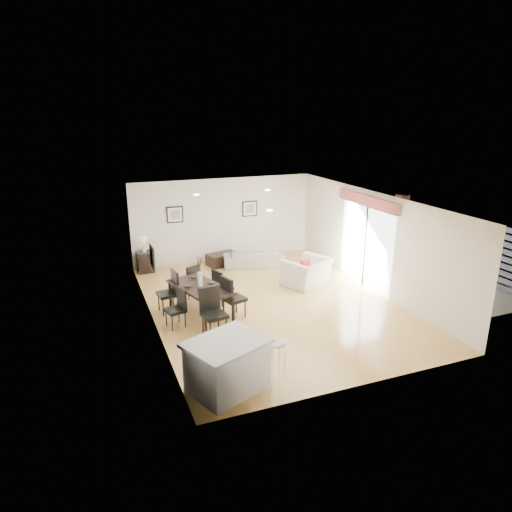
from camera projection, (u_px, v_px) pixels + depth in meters
name	position (u px, v px, depth m)	size (l,w,h in m)	color
ground	(271.00, 303.00, 11.77)	(8.00, 8.00, 0.00)	tan
wall_back	(224.00, 220.00, 14.91)	(6.00, 0.04, 2.70)	silver
wall_front	(364.00, 318.00, 7.81)	(6.00, 0.04, 2.70)	silver
wall_left	(150.00, 268.00, 10.32)	(0.04, 8.00, 2.70)	silver
wall_right	(373.00, 241.00, 12.40)	(0.04, 8.00, 2.70)	silver
ceiling	(273.00, 200.00, 10.95)	(6.00, 8.00, 0.02)	white
sofa	(253.00, 258.00, 14.53)	(1.89, 0.74, 0.55)	gray
armchair	(306.00, 272.00, 12.88)	(1.20, 1.05, 0.78)	#F0E4CF
courtyard_plant_a	(462.00, 270.00, 13.37)	(0.53, 0.46, 0.59)	#335424
courtyard_plant_b	(429.00, 257.00, 14.38)	(0.39, 0.39, 0.69)	#335424
dining_table	(200.00, 289.00, 10.92)	(1.36, 1.95, 0.74)	black
dining_chair_wnear	(178.00, 305.00, 10.37)	(0.50, 0.50, 0.91)	black
dining_chair_wfar	(171.00, 289.00, 11.13)	(0.51, 0.51, 1.04)	black
dining_chair_enear	(231.00, 295.00, 10.74)	(0.58, 0.58, 1.05)	black
dining_chair_efar	(221.00, 285.00, 11.56)	(0.53, 0.53, 0.93)	black
dining_chair_head	(212.00, 309.00, 9.97)	(0.56, 0.56, 1.09)	black
dining_chair_foot	(191.00, 280.00, 11.97)	(0.55, 0.55, 0.92)	black
vase	(200.00, 274.00, 10.81)	(0.93, 1.43, 0.72)	white
coffee_table	(222.00, 259.00, 14.66)	(0.95, 0.57, 0.38)	black
side_table	(145.00, 262.00, 14.00)	(0.47, 0.47, 0.63)	black
table_lamp	(144.00, 243.00, 13.81)	(0.24, 0.24, 0.46)	white
cushion	(305.00, 266.00, 12.67)	(0.35, 0.11, 0.35)	maroon
kitchen_island	(227.00, 365.00, 7.98)	(1.65, 1.48, 0.95)	silver
bar_stool	(276.00, 347.00, 8.26)	(0.35, 0.35, 0.76)	silver
framed_print_back_left	(175.00, 215.00, 14.24)	(0.52, 0.04, 0.52)	black
framed_print_back_right	(250.00, 209.00, 15.11)	(0.52, 0.04, 0.52)	black
framed_print_left_wall	(152.00, 257.00, 10.06)	(0.04, 0.52, 0.52)	black
sliding_door	(366.00, 228.00, 12.56)	(0.12, 2.70, 2.57)	white
courtyard	(440.00, 238.00, 14.40)	(6.00, 6.00, 2.00)	gray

